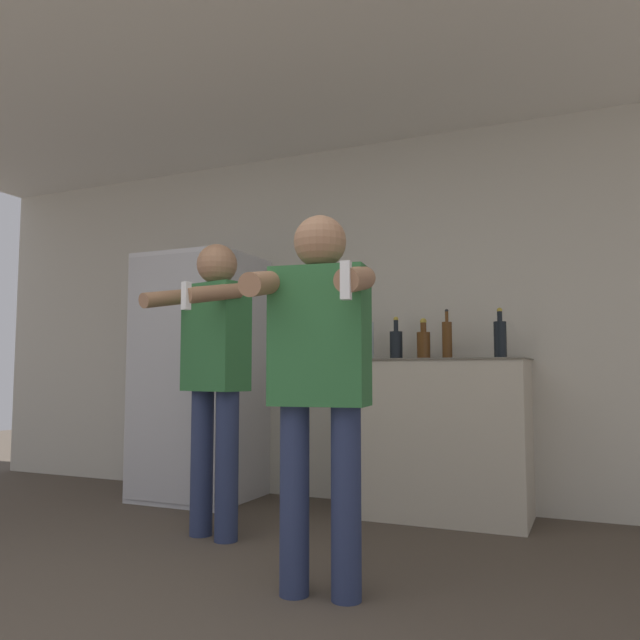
% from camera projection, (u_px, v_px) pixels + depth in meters
% --- Properties ---
extents(wall_back, '(7.00, 0.06, 2.55)m').
position_uv_depth(wall_back, '(373.00, 319.00, 4.44)').
color(wall_back, beige).
rests_on(wall_back, ground_plane).
extents(ceiling_slab, '(7.00, 3.31, 0.05)m').
position_uv_depth(ceiling_slab, '(282.00, 50.00, 3.25)').
color(ceiling_slab, silver).
rests_on(ceiling_slab, wall_back).
extents(refrigerator, '(0.77, 0.75, 1.74)m').
position_uv_depth(refrigerator, '(200.00, 376.00, 4.52)').
color(refrigerator, silver).
rests_on(refrigerator, ground_plane).
extents(counter, '(1.14, 0.56, 0.98)m').
position_uv_depth(counter, '(436.00, 437.00, 3.90)').
color(counter, '#BCB29E').
rests_on(counter, ground_plane).
extents(bottle_brown_liquor, '(0.08, 0.08, 0.36)m').
position_uv_depth(bottle_brown_liquor, '(368.00, 338.00, 4.17)').
color(bottle_brown_liquor, silver).
rests_on(bottle_brown_liquor, counter).
extents(bottle_green_wine, '(0.08, 0.08, 0.28)m').
position_uv_depth(bottle_green_wine, '(396.00, 344.00, 4.08)').
color(bottle_green_wine, black).
rests_on(bottle_green_wine, counter).
extents(bottle_clear_vodka, '(0.09, 0.09, 0.26)m').
position_uv_depth(bottle_clear_vodka, '(424.00, 343.00, 4.01)').
color(bottle_clear_vodka, '#563314').
rests_on(bottle_clear_vodka, counter).
extents(bottle_tall_gin, '(0.08, 0.08, 0.31)m').
position_uv_depth(bottle_tall_gin, '(500.00, 338.00, 3.82)').
color(bottle_tall_gin, black).
rests_on(bottle_tall_gin, counter).
extents(bottle_amber_bourbon, '(0.06, 0.06, 0.32)m').
position_uv_depth(bottle_amber_bourbon, '(447.00, 339.00, 3.95)').
color(bottle_amber_bourbon, '#563314').
rests_on(bottle_amber_bourbon, counter).
extents(person_woman_foreground, '(0.51, 0.46, 1.55)m').
position_uv_depth(person_woman_foreground, '(319.00, 363.00, 2.55)').
color(person_woman_foreground, navy).
rests_on(person_woman_foreground, ground_plane).
extents(person_man_side, '(0.50, 0.56, 1.62)m').
position_uv_depth(person_man_side, '(214.00, 361.00, 3.45)').
color(person_man_side, navy).
rests_on(person_man_side, ground_plane).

